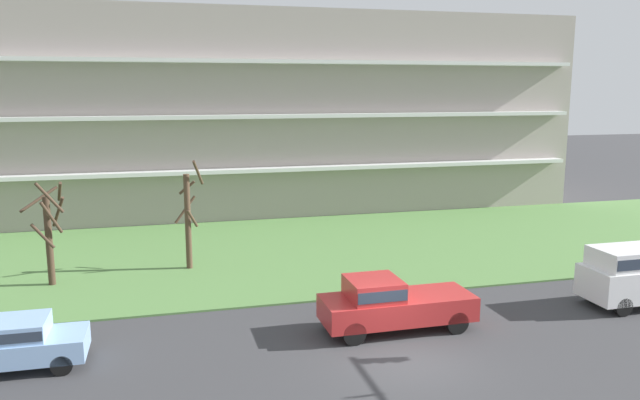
# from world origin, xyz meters

# --- Properties ---
(ground) EXTENTS (160.00, 160.00, 0.00)m
(ground) POSITION_xyz_m (0.00, 0.00, 0.00)
(ground) COLOR #38383A
(grass_lawn_strip) EXTENTS (80.00, 16.00, 0.08)m
(grass_lawn_strip) POSITION_xyz_m (0.00, 14.00, 0.04)
(grass_lawn_strip) COLOR #547F42
(grass_lawn_strip) RESTS_ON ground
(apartment_building) EXTENTS (42.92, 11.82, 13.42)m
(apartment_building) POSITION_xyz_m (0.00, 27.43, 6.71)
(apartment_building) COLOR #9E938C
(apartment_building) RESTS_ON ground
(tree_far_left) EXTENTS (1.95, 1.94, 4.66)m
(tree_far_left) POSITION_xyz_m (-11.88, 10.88, 2.45)
(tree_far_left) COLOR #423023
(tree_far_left) RESTS_ON ground
(tree_left) EXTENTS (1.44, 1.44, 5.27)m
(tree_left) POSITION_xyz_m (-6.00, 11.94, 2.51)
(tree_left) COLOR #4C3828
(tree_left) RESTS_ON ground
(pickup_red_near_left) EXTENTS (5.41, 2.04, 1.95)m
(pickup_red_near_left) POSITION_xyz_m (0.48, 2.50, 1.02)
(pickup_red_near_left) COLOR #B22828
(pickup_red_near_left) RESTS_ON ground
(sedan_blue_center_right) EXTENTS (4.42, 1.85, 1.57)m
(sedan_blue_center_right) POSITION_xyz_m (-11.83, 2.50, 0.87)
(sedan_blue_center_right) COLOR #8CB2E0
(sedan_blue_center_right) RESTS_ON ground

